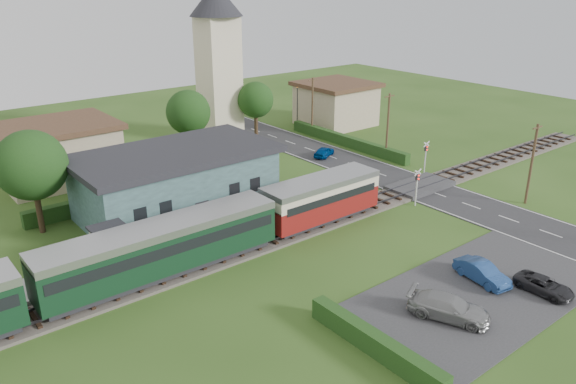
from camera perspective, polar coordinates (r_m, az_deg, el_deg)
ground at (r=44.78m, az=7.18°, el=-3.19°), size 120.00×120.00×0.00m
railway_track at (r=46.02m, az=5.42°, el=-2.27°), size 76.00×3.20×0.49m
road at (r=51.93m, az=14.95°, el=-0.22°), size 6.00×70.00×0.05m
car_park at (r=37.26m, az=18.93°, el=-9.59°), size 17.00×9.00×0.08m
crossing_deck at (r=52.97m, az=13.26°, el=0.61°), size 6.20×3.40×0.45m
platform at (r=42.70m, az=-7.37°, el=-4.14°), size 30.00×3.00×0.45m
equipment_hut at (r=38.99m, az=-17.55°, el=-5.13°), size 2.30×2.30×2.55m
station_building at (r=46.46m, az=-11.28°, el=1.06°), size 16.00×9.00×5.30m
train at (r=35.78m, az=-17.24°, el=-6.79°), size 43.20×2.90×3.40m
church_tower at (r=66.39m, az=-7.14°, el=14.06°), size 6.00×6.00×17.60m
house_west at (r=57.22m, az=-22.39°, el=3.81°), size 10.80×8.80×5.50m
house_east at (r=73.60m, az=4.90°, el=8.98°), size 8.80×8.80×5.50m
hedge_carpark at (r=30.40m, az=8.83°, el=-14.97°), size 0.80×9.00×1.20m
hedge_roadside at (r=64.65m, az=5.95°, el=5.19°), size 0.80×18.00×1.20m
hedge_station at (r=50.98m, az=-13.50°, el=0.27°), size 22.00×0.80×1.30m
tree_a at (r=45.08m, az=-24.63°, el=2.47°), size 5.20×5.20×8.00m
tree_b at (r=59.58m, az=-10.10°, el=7.97°), size 4.60×4.60×7.34m
tree_c at (r=66.49m, az=-3.31°, el=9.32°), size 4.20×4.20×6.78m
utility_pole_b at (r=51.25m, az=23.51°, el=2.69°), size 1.40×0.22×7.00m
utility_pole_c at (r=59.90m, az=10.09°, el=6.67°), size 1.40×0.22×7.00m
utility_pole_d at (r=68.16m, az=2.49°, el=8.75°), size 1.40×0.22×7.00m
crossing_signal_near at (r=48.25m, az=12.99°, el=1.00°), size 0.84×0.28×3.28m
crossing_signal_far at (r=56.46m, az=13.83°, el=3.90°), size 0.84×0.28×3.28m
streetlamp_east at (r=73.14m, az=0.96°, el=9.17°), size 0.30×0.30×5.15m
car_on_road at (r=60.49m, az=3.68°, el=4.11°), size 3.41×2.46×1.08m
car_park_blue at (r=38.12m, az=19.11°, el=-7.71°), size 1.92×4.01×1.27m
car_park_silver at (r=33.81m, az=16.02°, el=-11.19°), size 3.64×5.03×1.35m
car_park_dark at (r=38.32m, az=24.58°, el=-8.63°), size 1.64×3.55×0.99m
pedestrian_near at (r=45.34m, az=-0.75°, el=-1.05°), size 0.63×0.52×1.50m
pedestrian_far at (r=39.40m, az=-16.86°, el=-5.41°), size 0.91×1.04×1.80m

